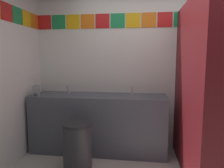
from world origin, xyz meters
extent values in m
cube|color=white|center=(0.00, 1.47, 1.38)|extent=(3.90, 0.08, 2.75)
cube|color=red|center=(-1.83, 1.42, 2.04)|extent=(0.23, 0.01, 0.23)
cube|color=#1E8C4C|center=(-1.58, 1.42, 2.04)|extent=(0.23, 0.01, 0.23)
cube|color=yellow|center=(-1.34, 1.42, 2.04)|extent=(0.23, 0.01, 0.23)
cube|color=orange|center=(-1.10, 1.42, 2.04)|extent=(0.23, 0.01, 0.23)
cube|color=red|center=(-0.85, 1.42, 2.04)|extent=(0.23, 0.01, 0.23)
cube|color=#1E8C4C|center=(-0.61, 1.42, 2.04)|extent=(0.23, 0.01, 0.23)
cube|color=yellow|center=(-0.37, 1.42, 2.04)|extent=(0.23, 0.01, 0.23)
cube|color=orange|center=(-0.12, 1.42, 2.04)|extent=(0.23, 0.01, 0.23)
cube|color=red|center=(0.12, 1.42, 2.04)|extent=(0.23, 0.01, 0.23)
cube|color=#1E8C4C|center=(0.37, 1.42, 2.04)|extent=(0.23, 0.01, 0.23)
cube|color=yellow|center=(0.61, 1.42, 2.04)|extent=(0.23, 0.01, 0.23)
cube|color=orange|center=(0.85, 1.42, 2.04)|extent=(0.23, 0.01, 0.23)
cube|color=red|center=(-1.94, 0.60, 2.04)|extent=(0.01, 0.23, 0.23)
cube|color=#1E8C4C|center=(-1.94, 0.83, 2.04)|extent=(0.01, 0.23, 0.23)
cube|color=yellow|center=(-1.94, 1.07, 2.04)|extent=(0.01, 0.23, 0.23)
cube|color=orange|center=(-1.94, 1.31, 2.04)|extent=(0.01, 0.23, 0.23)
cube|color=#4C515B|center=(-0.87, 1.15, 0.44)|extent=(2.05, 0.56, 0.89)
cube|color=#4C515B|center=(-0.87, 1.42, 0.85)|extent=(2.05, 0.03, 0.08)
cylinder|color=silver|center=(-1.39, 1.12, 0.83)|extent=(0.34, 0.34, 0.10)
cylinder|color=silver|center=(-0.36, 1.12, 0.83)|extent=(0.34, 0.34, 0.10)
cylinder|color=silver|center=(-1.39, 1.26, 0.91)|extent=(0.04, 0.04, 0.05)
cylinder|color=silver|center=(-1.39, 1.21, 0.98)|extent=(0.02, 0.06, 0.09)
cylinder|color=silver|center=(-0.36, 1.26, 0.91)|extent=(0.04, 0.04, 0.05)
cylinder|color=silver|center=(-0.36, 1.21, 0.98)|extent=(0.02, 0.06, 0.09)
cube|color=gray|center=(-1.79, 0.99, 0.97)|extent=(0.09, 0.07, 0.16)
cylinder|color=black|center=(-1.79, 0.94, 0.91)|extent=(0.02, 0.02, 0.03)
cube|color=maroon|center=(0.33, 0.68, 1.07)|extent=(0.04, 1.51, 2.15)
cylinder|color=silver|center=(0.35, -0.06, 1.18)|extent=(0.02, 0.02, 0.10)
cylinder|color=white|center=(0.88, 0.94, 0.20)|extent=(0.38, 0.38, 0.40)
torus|color=white|center=(0.88, 0.94, 0.42)|extent=(0.39, 0.39, 0.05)
cube|color=white|center=(0.88, 1.15, 0.57)|extent=(0.34, 0.17, 0.34)
cylinder|color=#333338|center=(-1.02, 0.52, 0.30)|extent=(0.37, 0.37, 0.60)
cylinder|color=#262628|center=(-1.02, 0.52, 0.62)|extent=(0.37, 0.37, 0.04)
camera|label=1|loc=(-0.25, -1.96, 1.46)|focal=33.56mm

